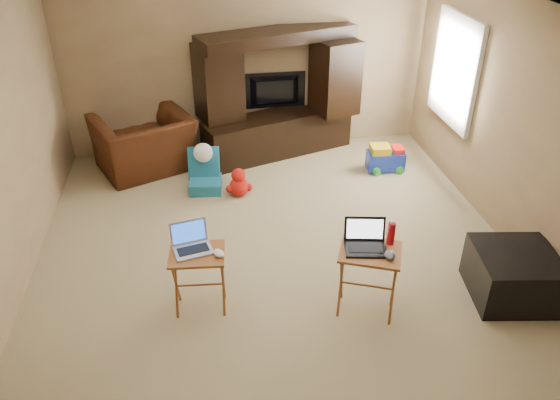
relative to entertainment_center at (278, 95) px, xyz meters
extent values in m
plane|color=#C1B286|center=(-0.39, -2.45, -0.88)|extent=(5.50, 5.50, 0.00)
plane|color=silver|center=(-0.39, -2.45, 1.62)|extent=(5.50, 5.50, 0.00)
plane|color=tan|center=(-0.39, 0.30, 0.37)|extent=(5.00, 0.00, 5.00)
plane|color=tan|center=(-0.39, -5.20, 0.37)|extent=(5.00, 0.00, 5.00)
plane|color=tan|center=(2.11, -2.45, 0.37)|extent=(0.00, 5.50, 5.50)
plane|color=white|center=(2.09, -0.90, 0.52)|extent=(0.00, 1.20, 1.20)
cube|color=white|center=(2.07, -0.90, 0.52)|extent=(0.06, 1.14, 1.34)
cube|color=black|center=(0.00, 0.00, 0.00)|extent=(2.20, 1.19, 1.75)
imported|color=black|center=(0.00, 0.21, -0.04)|extent=(0.89, 0.14, 0.51)
imported|color=#4E2710|center=(-1.84, -0.25, -0.49)|extent=(1.50, 1.42, 0.77)
cube|color=black|center=(1.71, -3.42, -0.64)|extent=(0.84, 0.84, 0.47)
cube|color=#955724|center=(-1.20, -3.15, -0.56)|extent=(0.52, 0.43, 0.63)
cube|color=#A75328|center=(0.28, -3.43, -0.53)|extent=(0.65, 0.59, 0.68)
cube|color=#ABACB0|center=(-1.23, -3.12, -0.13)|extent=(0.38, 0.34, 0.24)
cube|color=black|center=(0.24, -3.41, -0.07)|extent=(0.40, 0.35, 0.24)
ellipsoid|color=white|center=(-1.01, -3.22, -0.22)|extent=(0.13, 0.15, 0.05)
ellipsoid|color=#444449|center=(0.41, -3.55, -0.16)|extent=(0.12, 0.16, 0.06)
cylinder|color=#B50B17|center=(0.48, -3.35, -0.09)|extent=(0.07, 0.07, 0.21)
camera|label=1|loc=(-1.09, -7.07, 2.61)|focal=35.00mm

